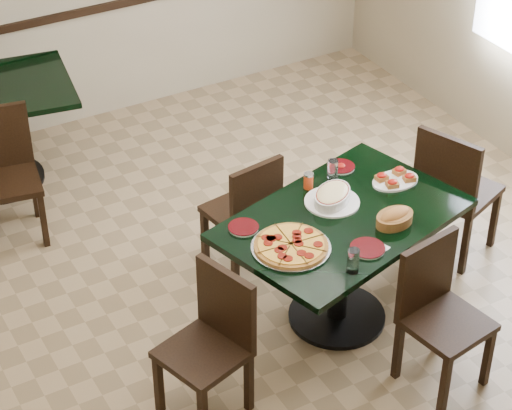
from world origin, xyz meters
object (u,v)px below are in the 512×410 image
chair_left (213,337)px  bread_basket (395,218)px  back_chair_near (4,167)px  lasagna_casserole (332,196)px  chair_near (437,307)px  chair_right (453,187)px  chair_far (247,209)px  bruschetta_platter (395,179)px  pepperoni_pizza (291,246)px  main_table (341,242)px

chair_left → bread_basket: chair_left is taller
back_chair_near → lasagna_casserole: 2.23m
chair_left → chair_near: bearing=54.5°
chair_near → chair_right: 1.12m
chair_far → lasagna_casserole: size_ratio=2.40×
chair_far → chair_near: size_ratio=0.95×
lasagna_casserole → chair_left: bearing=167.8°
bruschetta_platter → chair_near: bearing=-108.2°
chair_left → back_chair_near: (-0.45, 2.08, 0.02)m
chair_near → bruschetta_platter: 0.87m
chair_far → chair_left: chair_left is taller
chair_right → pepperoni_pizza: chair_right is taller
chair_right → lasagna_casserole: size_ratio=2.74×
main_table → bruschetta_platter: size_ratio=5.18×
chair_near → chair_left: bearing=152.1°
main_table → chair_near: 0.68m
main_table → chair_left: bearing=179.3°
chair_far → back_chair_near: 1.63m
chair_far → pepperoni_pizza: bearing=69.3°
chair_near → chair_far: bearing=98.6°
chair_left → pepperoni_pizza: bearing=87.4°
back_chair_near → pepperoni_pizza: 2.20m
chair_near → bruschetta_platter: bearing=62.3°
chair_near → lasagna_casserole: size_ratio=2.54×
main_table → chair_far: chair_far is taller
back_chair_near → lasagna_casserole: size_ratio=2.60×
pepperoni_pizza → chair_far: bearing=77.6°
back_chair_near → bread_basket: back_chair_near is taller
chair_far → chair_near: chair_near is taller
chair_right → bread_basket: chair_right is taller
main_table → chair_far: size_ratio=1.88×
chair_near → bread_basket: (0.01, 0.44, 0.31)m
chair_left → chair_far: bearing=125.6°
chair_far → chair_near: bearing=99.4°
back_chair_near → bruschetta_platter: back_chair_near is taller
chair_left → main_table: bearing=87.7°
chair_near → bread_basket: bearing=79.5°
lasagna_casserole → bruschetta_platter: size_ratio=1.14×
lasagna_casserole → bruschetta_platter: 0.44m
lasagna_casserole → bruschetta_platter: lasagna_casserole is taller
back_chair_near → bread_basket: 2.61m
main_table → back_chair_near: bearing=112.2°
chair_near → pepperoni_pizza: size_ratio=2.01×
chair_right → bruschetta_platter: bearing=74.0°
chair_far → back_chair_near: size_ratio=0.93×
back_chair_near → pepperoni_pizza: (1.00, -1.94, 0.27)m
chair_left → lasagna_casserole: size_ratio=2.50×
bread_basket → bruschetta_platter: size_ratio=0.84×
chair_near → back_chair_near: back_chair_near is taller
chair_right → chair_left: (-1.91, -0.43, -0.05)m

